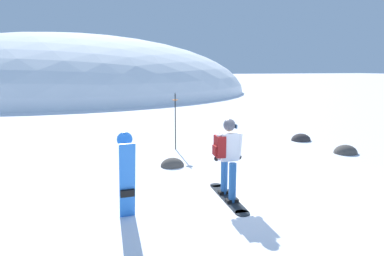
% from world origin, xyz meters
% --- Properties ---
extents(ground_plane, '(300.00, 300.00, 0.00)m').
position_xyz_m(ground_plane, '(0.00, 0.00, 0.00)').
color(ground_plane, white).
extents(ridge_peak_main, '(40.80, 36.72, 13.00)m').
position_xyz_m(ridge_peak_main, '(-4.96, 34.77, 0.00)').
color(ridge_peak_main, white).
rests_on(ridge_peak_main, ground).
extents(snowboarder_main, '(0.64, 1.84, 1.71)m').
position_xyz_m(snowboarder_main, '(-0.30, -0.04, 0.92)').
color(snowboarder_main, black).
rests_on(snowboarder_main, ground).
extents(spare_snowboard, '(0.28, 0.43, 1.62)m').
position_xyz_m(spare_snowboard, '(-2.41, -0.41, 0.82)').
color(spare_snowboard, blue).
rests_on(spare_snowboard, ground).
extents(piste_marker_near, '(0.20, 0.20, 1.95)m').
position_xyz_m(piste_marker_near, '(-0.21, 4.48, 1.11)').
color(piste_marker_near, black).
rests_on(piste_marker_near, ground).
extents(rock_dark, '(0.76, 0.64, 0.53)m').
position_xyz_m(rock_dark, '(4.75, 4.38, 0.00)').
color(rock_dark, '#383333').
rests_on(rock_dark, ground).
extents(rock_mid, '(0.78, 0.66, 0.55)m').
position_xyz_m(rock_mid, '(4.94, 2.28, 0.00)').
color(rock_mid, '#4C4742').
rests_on(rock_mid, ground).
extents(rock_small, '(0.67, 0.57, 0.47)m').
position_xyz_m(rock_small, '(-0.81, 2.61, 0.00)').
color(rock_small, '#4C4742').
rests_on(rock_small, ground).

